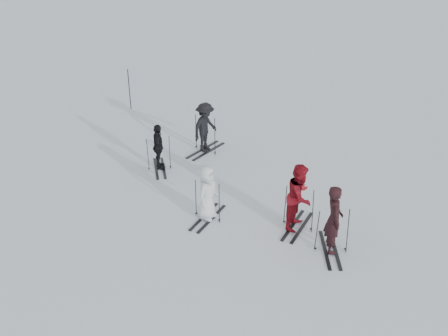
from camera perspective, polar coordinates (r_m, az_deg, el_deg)
The scene contains 12 objects.
ground at distance 13.80m, azimuth 0.26°, elevation -5.60°, with size 120.00×120.00×0.00m, color silver.
skier_near_dark at distance 12.31m, azimuth 12.42°, elevation -5.84°, with size 0.65×0.43×1.78m, color black.
skier_red at distance 13.05m, azimuth 8.64°, elevation -3.34°, with size 0.88×0.69×1.81m, color maroon.
skier_grey at distance 13.35m, azimuth -1.92°, elevation -2.94°, with size 0.75×0.49×1.54m, color silver.
skier_uphill_left at distance 16.12m, azimuth -7.51°, elevation 2.32°, with size 0.88×0.37×1.51m, color black.
skier_uphill_far at distance 17.20m, azimuth -2.17°, elevation 4.60°, with size 1.13×0.65×1.74m, color black.
skis_near_dark at distance 12.47m, azimuth 12.29°, elevation -6.94°, with size 0.88×1.66×1.21m, color black, non-canonical shape.
skis_red at distance 13.20m, azimuth 8.55°, elevation -4.43°, with size 0.89×1.69×1.23m, color black, non-canonical shape.
skis_grey at distance 13.44m, azimuth -1.91°, elevation -3.63°, with size 0.85×1.61×1.17m, color black, non-canonical shape.
skis_uphill_left at distance 16.20m, azimuth -7.47°, elevation 1.75°, with size 0.84×1.58×1.15m, color black, non-canonical shape.
skis_uphill_far at distance 17.28m, azimuth -2.15°, elevation 4.00°, with size 0.98×1.85×1.35m, color black, non-canonical shape.
piste_marker at distance 21.52m, azimuth -10.77°, elevation 8.82°, with size 0.04×0.04×1.73m, color black.
Camera 1 is at (-0.78, -11.57, 7.47)m, focal length 40.00 mm.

